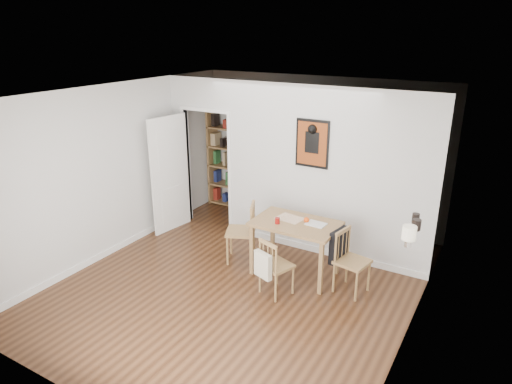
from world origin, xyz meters
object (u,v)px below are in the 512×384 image
Objects in this scene: ceramic_jar_a at (416,225)px; ceramic_jar_b at (416,218)px; chair_right at (351,261)px; mantel_lamp at (409,234)px; red_glass at (277,221)px; notebook at (316,224)px; fireplace at (409,275)px; orange_fruit at (306,220)px; chair_front at (276,266)px; bookshelf at (229,157)px; chair_left at (241,232)px; dining_table at (296,229)px.

ceramic_jar_a is 0.23m from ceramic_jar_b.
mantel_lamp is (0.80, -0.68, 0.85)m from chair_right.
red_glass is 1.99m from mantel_lamp.
notebook is 1.67m from mantel_lamp.
orange_fruit is at bearing 165.36° from fireplace.
notebook reaches higher than chair_front.
ceramic_jar_b is at bearing -3.90° from notebook.
bookshelf is 4.50m from fireplace.
chair_left is at bearing -52.77° from bookshelf.
orange_fruit is at bearing 5.60° from chair_left.
chair_left is 3.43× the size of notebook.
mantel_lamp is (1.38, -0.80, 0.49)m from notebook.
chair_left is at bearing -174.78° from notebook.
orange_fruit is 0.33× the size of mantel_lamp.
chair_front is at bearing -100.29° from orange_fruit.
notebook is at bearing 163.66° from fireplace.
chair_left reaches higher than chair_front.
notebook is (0.14, 0.01, -0.03)m from orange_fruit.
ceramic_jar_b is (-0.05, 0.22, -0.01)m from ceramic_jar_a.
notebook is at bearing 5.22° from chair_left.
bookshelf is 3.00m from orange_fruit.
ceramic_jar_b reaches higher than chair_right.
notebook is at bearing 168.11° from chair_right.
red_glass reaches higher than chair_front.
chair_front is at bearing -146.47° from chair_right.
mantel_lamp is at bearing -16.80° from red_glass.
bookshelf is 7.42× the size of notebook.
dining_table is 0.88m from chair_right.
chair_right is at bearing -3.15° from dining_table.
notebook is at bearing -34.25° from bookshelf.
orange_fruit is 0.70× the size of ceramic_jar_b.
chair_left is at bearing 164.73° from mantel_lamp.
chair_front is 2.98× the size of notebook.
red_glass is 1.82m from ceramic_jar_b.
ceramic_jar_a is at bearing -4.67° from chair_left.
ceramic_jar_a reaches higher than ceramic_jar_b.
orange_fruit is at bearing 35.01° from red_glass.
chair_left is 1.06× the size of chair_right.
fireplace is at bearing -6.62° from chair_left.
red_glass is 0.53m from notebook.
dining_table is at bearing -164.88° from notebook.
fireplace is 1.57m from orange_fruit.
chair_front is 0.83m from notebook.
chair_front is 3.40× the size of mantel_lamp.
bookshelf reaches higher than fireplace.
fireplace is at bearing -11.26° from dining_table.
red_glass is at bearing -11.03° from chair_left.
chair_front is at bearing -46.39° from bookshelf.
red_glass is at bearing -144.99° from orange_fruit.
red_glass is (2.10, -1.99, -0.14)m from bookshelf.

